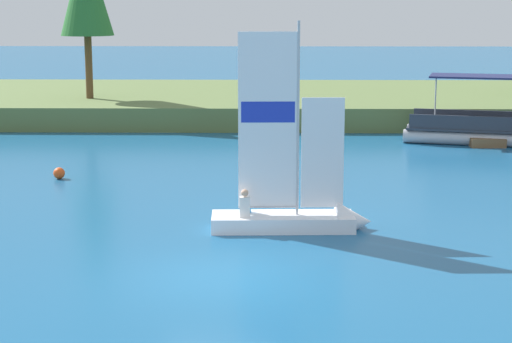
% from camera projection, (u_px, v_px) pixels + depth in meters
% --- Properties ---
extents(ground_plane, '(200.00, 200.00, 0.00)m').
position_uv_depth(ground_plane, '(217.00, 276.00, 20.08)').
color(ground_plane, '#195684').
extents(shore_bank, '(80.00, 15.10, 1.15)m').
position_uv_depth(shore_bank, '(250.00, 102.00, 48.86)').
color(shore_bank, '#5B703D').
rests_on(shore_bank, ground).
extents(wooden_dock, '(1.47, 4.68, 0.38)m').
position_uv_depth(wooden_dock, '(477.00, 135.00, 39.54)').
color(wooden_dock, brown).
rests_on(wooden_dock, ground).
extents(sailboat, '(4.42, 1.40, 6.01)m').
position_uv_depth(sailboat, '(306.00, 212.00, 24.08)').
color(sailboat, white).
rests_on(sailboat, ground).
extents(pontoon_boat, '(6.70, 3.79, 2.95)m').
position_uv_depth(pontoon_boat, '(478.00, 127.00, 38.63)').
color(pontoon_boat, '#B2B2B7').
rests_on(pontoon_boat, ground).
extents(channel_buoy, '(0.40, 0.40, 0.40)m').
position_uv_depth(channel_buoy, '(59.00, 173.00, 30.92)').
color(channel_buoy, '#E54C19').
rests_on(channel_buoy, ground).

